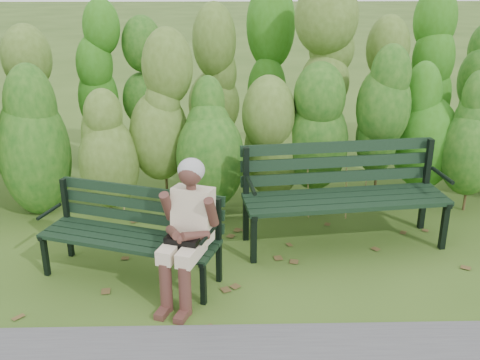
{
  "coord_description": "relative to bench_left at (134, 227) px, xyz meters",
  "views": [
    {
      "loc": [
        -0.13,
        -4.69,
        2.7
      ],
      "look_at": [
        0.0,
        0.35,
        0.75
      ],
      "focal_mm": 42.0,
      "sensor_mm": 36.0,
      "label": 1
    }
  ],
  "objects": [
    {
      "name": "ground",
      "position": [
        0.97,
        0.1,
        -0.48
      ],
      "size": [
        80.0,
        80.0,
        0.0
      ],
      "primitive_type": "plane",
      "color": "#2F4A17"
    },
    {
      "name": "hedge_band",
      "position": [
        0.97,
        1.96,
        0.78
      ],
      "size": [
        11.04,
        1.67,
        2.42
      ],
      "color": "#47381E",
      "rests_on": "ground"
    },
    {
      "name": "leaf_litter",
      "position": [
        1.01,
        -0.06,
        -0.48
      ],
      "size": [
        4.74,
        2.01,
        0.01
      ],
      "color": "brown",
      "rests_on": "ground"
    },
    {
      "name": "bench_left",
      "position": [
        0.0,
        0.0,
        0.0
      ],
      "size": [
        1.71,
        1.03,
        0.81
      ],
      "color": "black",
      "rests_on": "ground"
    },
    {
      "name": "bench_right",
      "position": [
        2.02,
        0.64,
        0.12
      ],
      "size": [
        2.09,
        0.9,
        1.01
      ],
      "color": "black",
      "rests_on": "ground"
    },
    {
      "name": "seated_woman",
      "position": [
        0.51,
        -0.36,
        0.2
      ],
      "size": [
        0.55,
        0.76,
        1.21
      ],
      "color": "beige",
      "rests_on": "ground"
    }
  ]
}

